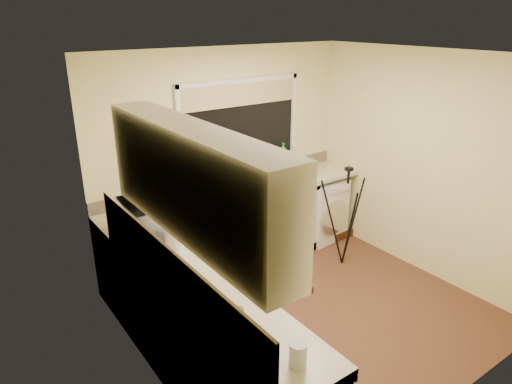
# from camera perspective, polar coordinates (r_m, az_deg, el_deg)

# --- Properties ---
(floor) EXTENTS (3.20, 3.20, 0.00)m
(floor) POSITION_cam_1_polar(r_m,az_deg,el_deg) (4.78, 6.43, -14.32)
(floor) COLOR brown
(floor) RESTS_ON ground
(ceiling) EXTENTS (3.20, 3.20, 0.00)m
(ceiling) POSITION_cam_1_polar(r_m,az_deg,el_deg) (3.92, 7.94, 16.36)
(ceiling) COLOR white
(ceiling) RESTS_ON ground
(wall_back) EXTENTS (3.20, 0.00, 3.20)m
(wall_back) POSITION_cam_1_polar(r_m,az_deg,el_deg) (5.33, -3.83, 4.30)
(wall_back) COLOR #F4EBA2
(wall_back) RESTS_ON ground
(wall_front) EXTENTS (3.20, 0.00, 3.20)m
(wall_front) POSITION_cam_1_polar(r_m,az_deg,el_deg) (3.36, 24.71, -8.20)
(wall_front) COLOR #F4EBA2
(wall_front) RESTS_ON ground
(wall_left) EXTENTS (0.00, 3.00, 3.00)m
(wall_left) POSITION_cam_1_polar(r_m,az_deg,el_deg) (3.41, -13.35, -6.34)
(wall_left) COLOR #F4EBA2
(wall_left) RESTS_ON ground
(wall_right) EXTENTS (0.00, 3.00, 3.00)m
(wall_right) POSITION_cam_1_polar(r_m,az_deg,el_deg) (5.36, 19.88, 3.17)
(wall_right) COLOR #F4EBA2
(wall_right) RESTS_ON ground
(base_cabinet_back) EXTENTS (2.55, 0.60, 0.86)m
(base_cabinet_back) POSITION_cam_1_polar(r_m,az_deg,el_deg) (5.23, -4.90, -5.47)
(base_cabinet_back) COLOR silver
(base_cabinet_back) RESTS_ON floor
(base_cabinet_left) EXTENTS (0.54, 2.40, 0.86)m
(base_cabinet_left) POSITION_cam_1_polar(r_m,az_deg,el_deg) (3.71, -5.90, -17.91)
(base_cabinet_left) COLOR silver
(base_cabinet_left) RESTS_ON floor
(worktop_back) EXTENTS (3.20, 0.60, 0.04)m
(worktop_back) POSITION_cam_1_polar(r_m,az_deg,el_deg) (5.20, -1.99, -0.11)
(worktop_back) COLOR beige
(worktop_back) RESTS_ON base_cabinet_back
(worktop_left) EXTENTS (0.60, 2.40, 0.04)m
(worktop_left) POSITION_cam_1_polar(r_m,az_deg,el_deg) (3.45, -6.18, -12.10)
(worktop_left) COLOR beige
(worktop_left) RESTS_ON base_cabinet_left
(upper_cabinet) EXTENTS (0.28, 1.90, 0.70)m
(upper_cabinet) POSITION_cam_1_polar(r_m,az_deg,el_deg) (2.86, -7.83, 1.24)
(upper_cabinet) COLOR silver
(upper_cabinet) RESTS_ON wall_left
(splashback_left) EXTENTS (0.02, 2.40, 0.45)m
(splashback_left) POSITION_cam_1_polar(r_m,az_deg,el_deg) (3.21, -10.88, -9.94)
(splashback_left) COLOR beige
(splashback_left) RESTS_ON wall_left
(splashback_back) EXTENTS (3.20, 0.02, 0.14)m
(splashback_back) POSITION_cam_1_polar(r_m,az_deg,el_deg) (5.40, -3.70, 1.68)
(splashback_back) COLOR beige
(splashback_back) RESTS_ON wall_back
(window_glass) EXTENTS (1.50, 0.02, 1.00)m
(window_glass) POSITION_cam_1_polar(r_m,az_deg,el_deg) (5.33, -1.99, 7.98)
(window_glass) COLOR black
(window_glass) RESTS_ON wall_back
(window_blind) EXTENTS (1.50, 0.02, 0.25)m
(window_blind) POSITION_cam_1_polar(r_m,az_deg,el_deg) (5.24, -1.89, 11.92)
(window_blind) COLOR tan
(window_blind) RESTS_ON wall_back
(windowsill) EXTENTS (1.60, 0.14, 0.03)m
(windowsill) POSITION_cam_1_polar(r_m,az_deg,el_deg) (5.43, -1.60, 2.58)
(windowsill) COLOR white
(windowsill) RESTS_ON wall_back
(sink) EXTENTS (0.82, 0.46, 0.03)m
(sink) POSITION_cam_1_polar(r_m,az_deg,el_deg) (5.29, -0.19, 0.68)
(sink) COLOR tan
(sink) RESTS_ON worktop_back
(faucet) EXTENTS (0.03, 0.03, 0.24)m
(faucet) POSITION_cam_1_polar(r_m,az_deg,el_deg) (5.40, -1.30, 2.29)
(faucet) COLOR silver
(faucet) RESTS_ON worktop_back
(washing_machine) EXTENTS (0.62, 0.60, 0.81)m
(washing_machine) POSITION_cam_1_polar(r_m,az_deg,el_deg) (6.05, 7.70, -2.01)
(washing_machine) COLOR white
(washing_machine) RESTS_ON floor
(laptop) EXTENTS (0.37, 0.36, 0.22)m
(laptop) POSITION_cam_1_polar(r_m,az_deg,el_deg) (4.86, -9.16, -0.94)
(laptop) COLOR #ABABB4
(laptop) RESTS_ON worktop_back
(kettle) EXTENTS (0.15, 0.15, 0.20)m
(kettle) POSITION_cam_1_polar(r_m,az_deg,el_deg) (3.93, -10.05, -5.93)
(kettle) COLOR white
(kettle) RESTS_ON worktop_left
(dish_rack) EXTENTS (0.43, 0.35, 0.06)m
(dish_rack) POSITION_cam_1_polar(r_m,az_deg,el_deg) (5.65, 5.09, 2.10)
(dish_rack) COLOR silver
(dish_rack) RESTS_ON worktop_back
(tripod) EXTENTS (0.63, 0.63, 1.19)m
(tripod) POSITION_cam_1_polar(r_m,az_deg,el_deg) (5.38, 10.97, -3.04)
(tripod) COLOR black
(tripod) RESTS_ON floor
(glass_jug) EXTENTS (0.10, 0.10, 0.15)m
(glass_jug) POSITION_cam_1_polar(r_m,az_deg,el_deg) (2.76, 5.20, -19.32)
(glass_jug) COLOR #B6BBC1
(glass_jug) RESTS_ON worktop_left
(steel_jar) EXTENTS (0.08, 0.08, 0.11)m
(steel_jar) POSITION_cam_1_polar(r_m,az_deg,el_deg) (3.43, -7.80, -10.87)
(steel_jar) COLOR silver
(steel_jar) RESTS_ON worktop_left
(microwave) EXTENTS (0.44, 0.60, 0.31)m
(microwave) POSITION_cam_1_polar(r_m,az_deg,el_deg) (4.24, -13.35, -3.24)
(microwave) COLOR white
(microwave) RESTS_ON worktop_left
(plant_a) EXTENTS (0.13, 0.09, 0.25)m
(plant_a) POSITION_cam_1_polar(r_m,az_deg,el_deg) (5.13, -6.24, 2.96)
(plant_a) COLOR #999999
(plant_a) RESTS_ON windowsill
(plant_b) EXTENTS (0.17, 0.15, 0.25)m
(plant_b) POSITION_cam_1_polar(r_m,az_deg,el_deg) (5.25, -3.80, 3.49)
(plant_b) COLOR #999999
(plant_b) RESTS_ON windowsill
(plant_c) EXTENTS (0.18, 0.18, 0.27)m
(plant_c) POSITION_cam_1_polar(r_m,az_deg,el_deg) (5.38, -1.09, 4.06)
(plant_c) COLOR #999999
(plant_c) RESTS_ON windowsill
(plant_d) EXTENTS (0.26, 0.24, 0.25)m
(plant_d) POSITION_cam_1_polar(r_m,az_deg,el_deg) (5.52, 0.51, 4.40)
(plant_d) COLOR #999999
(plant_d) RESTS_ON windowsill
(soap_bottle_green) EXTENTS (0.11, 0.11, 0.24)m
(soap_bottle_green) POSITION_cam_1_polar(r_m,az_deg,el_deg) (5.69, 3.35, 4.87)
(soap_bottle_green) COLOR green
(soap_bottle_green) RESTS_ON windowsill
(soap_bottle_clear) EXTENTS (0.11, 0.11, 0.18)m
(soap_bottle_clear) POSITION_cam_1_polar(r_m,az_deg,el_deg) (5.80, 4.57, 4.80)
(soap_bottle_clear) COLOR #999999
(soap_bottle_clear) RESTS_ON windowsill
(cup_back) EXTENTS (0.13, 0.13, 0.10)m
(cup_back) POSITION_cam_1_polar(r_m,az_deg,el_deg) (5.86, 6.97, 2.98)
(cup_back) COLOR silver
(cup_back) RESTS_ON worktop_back
(cup_left) EXTENTS (0.12, 0.12, 0.10)m
(cup_left) POSITION_cam_1_polar(r_m,az_deg,el_deg) (3.08, -2.35, -15.02)
(cup_left) COLOR #F2EAC7
(cup_left) RESTS_ON worktop_left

